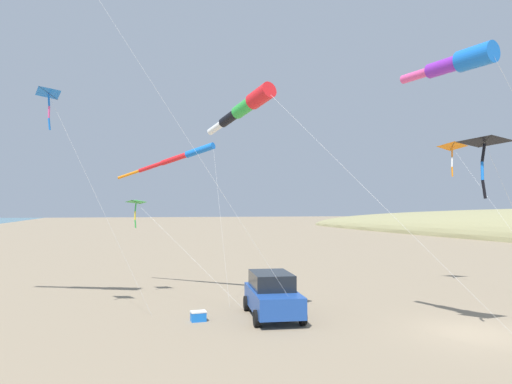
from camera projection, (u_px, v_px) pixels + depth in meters
name	position (u px, v px, depth m)	size (l,w,h in m)	color
ground_plane	(475.00, 334.00, 16.67)	(600.00, 600.00, 0.00)	gray
parked_car	(272.00, 294.00, 19.37)	(2.67, 4.56, 1.85)	#1E479E
cooler_box	(198.00, 316.00, 18.54)	(0.62, 0.42, 0.42)	blue
kite_windsock_checkered_midright	(458.00, 62.00, 16.10)	(7.54, 3.87, 10.19)	blue
kite_delta_long_streamer_left	(49.00, 94.00, 19.50)	(4.99, 1.78, 9.85)	blue
kite_windsock_orange_high_right	(246.00, 107.00, 19.78)	(7.41, 11.90, 9.79)	red
kite_windsock_yellow_midlevel	(177.00, 158.00, 25.29)	(4.82, 8.34, 8.15)	blue
kite_delta_black_fish_shape	(136.00, 202.00, 24.48)	(5.04, 5.95, 5.18)	green
kite_delta_red_high_left	(484.00, 142.00, 16.51)	(5.69, 1.63, 7.32)	black
kite_delta_green_low_center	(452.00, 147.00, 27.59)	(1.58, 7.49, 8.75)	orange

